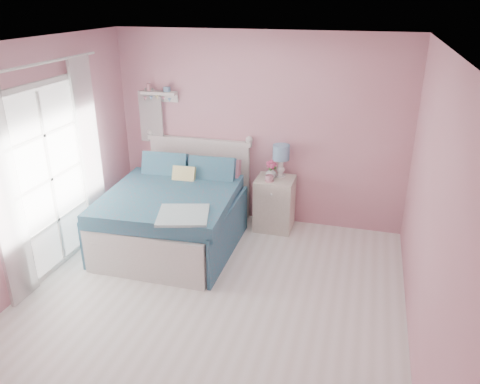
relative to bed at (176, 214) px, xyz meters
The scene contains 13 objects.
floor 1.57m from the bed, 56.20° to the right, with size 4.50×4.50×0.00m, color silver.
room_shell 1.93m from the bed, 56.20° to the right, with size 4.50×4.50×4.50m.
bed is the anchor object (origin of this frame).
nightstand 1.36m from the bed, 31.97° to the left, with size 0.50×0.50×0.73m.
table_lamp 1.59m from the bed, 34.30° to the left, with size 0.22×0.22×0.44m.
vase 1.37m from the bed, 34.20° to the left, with size 0.15×0.15×0.15m, color silver.
teacup 1.31m from the bed, 28.98° to the left, with size 0.11×0.11×0.09m, color #CD899C.
roses 1.41m from the bed, 34.11° to the left, with size 0.14×0.11×0.12m.
wall_shelf 1.72m from the bed, 120.84° to the left, with size 0.50×0.15×0.25m.
hanging_dress 1.53m from the bed, 127.54° to the left, with size 0.34×0.03×0.72m, color white.
french_door 1.57m from the bed, 142.40° to the right, with size 0.04×1.32×2.16m.
curtain_near 2.09m from the bed, 123.70° to the right, with size 0.04×0.40×2.32m, color white.
curtain_far 1.34m from the bed, behind, with size 0.04×0.40×2.32m, color white.
Camera 1 is at (1.41, -3.75, 3.00)m, focal length 35.00 mm.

